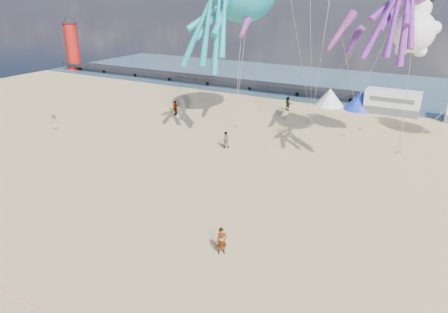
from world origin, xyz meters
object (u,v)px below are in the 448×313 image
at_px(sandbag_a, 235,126).
at_px(sandbag_c, 399,152).
at_px(lighthouse, 72,47).
at_px(sandbag_e, 311,123).
at_px(beachgoer_3, 175,108).
at_px(beachgoer_0, 54,122).
at_px(sandbag_b, 342,135).
at_px(windsock_right, 354,41).
at_px(windsock_mid, 341,31).
at_px(tent_white, 330,97).
at_px(beachgoer_4, 288,104).
at_px(beachgoer_7, 225,140).
at_px(sandbag_d, 360,130).
at_px(windsock_left, 246,23).
at_px(standing_person, 222,241).
at_px(motorhome_0, 392,102).
at_px(tent_blue, 360,101).
at_px(kite_panda, 414,32).

distance_m(sandbag_a, sandbag_c, 17.68).
bearing_deg(lighthouse, sandbag_e, -13.74).
relative_size(beachgoer_3, sandbag_c, 3.69).
height_order(beachgoer_0, sandbag_c, beachgoer_0).
height_order(sandbag_b, windsock_right, windsock_right).
distance_m(sandbag_e, windsock_mid, 12.65).
bearing_deg(beachgoer_0, sandbag_a, -4.38).
bearing_deg(sandbag_e, tent_white, 92.76).
bearing_deg(lighthouse, beachgoer_3, -25.26).
relative_size(beachgoer_4, beachgoer_7, 1.11).
relative_size(sandbag_c, windsock_mid, 0.08).
relative_size(beachgoer_3, sandbag_d, 3.69).
bearing_deg(beachgoer_4, windsock_left, 121.21).
xyz_separation_m(beachgoer_3, sandbag_b, (20.55, 2.00, -0.81)).
distance_m(standing_person, windsock_left, 25.18).
bearing_deg(tent_white, motorhome_0, 0.00).
bearing_deg(tent_blue, sandbag_d, -77.11).
xyz_separation_m(motorhome_0, sandbag_a, (-14.86, -14.88, -1.39)).
relative_size(sandbag_c, sandbag_d, 1.00).
distance_m(tent_white, standing_person, 36.97).
height_order(windsock_left, windsock_right, windsock_left).
xyz_separation_m(sandbag_a, sandbag_c, (17.67, 0.42, 0.00)).
height_order(beachgoer_3, sandbag_c, beachgoer_3).
relative_size(tent_blue, sandbag_a, 8.00).
relative_size(motorhome_0, sandbag_a, 13.20).
bearing_deg(beachgoer_4, standing_person, 140.91).
bearing_deg(windsock_left, motorhome_0, 33.78).
distance_m(sandbag_d, kite_panda, 12.47).
bearing_deg(kite_panda, lighthouse, 156.64).
bearing_deg(sandbag_b, sandbag_a, -166.20).
height_order(kite_panda, windsock_mid, windsock_mid).
bearing_deg(tent_white, beachgoer_4, -128.78).
bearing_deg(tent_blue, standing_person, -90.43).
height_order(beachgoer_7, sandbag_d, beachgoer_7).
xyz_separation_m(beachgoer_3, windsock_right, (20.86, 0.66, 9.11)).
height_order(beachgoer_0, windsock_mid, windsock_mid).
bearing_deg(beachgoer_7, standing_person, 82.79).
height_order(standing_person, sandbag_d, standing_person).
xyz_separation_m(lighthouse, sandbag_a, (47.14, -18.88, -4.39)).
height_order(sandbag_b, sandbag_c, same).
bearing_deg(tent_blue, beachgoer_0, -138.54).
distance_m(beachgoer_7, kite_panda, 19.67).
bearing_deg(beachgoer_3, tent_white, 131.94).
bearing_deg(sandbag_d, windsock_right, -103.25).
xyz_separation_m(beachgoer_0, windsock_right, (29.66, 11.89, 9.25)).
bearing_deg(lighthouse, standing_person, -35.24).
height_order(motorhome_0, sandbag_b, motorhome_0).
distance_m(sandbag_a, windsock_right, 15.60).
bearing_deg(tent_blue, tent_white, 180.00).
xyz_separation_m(beachgoer_3, beachgoer_4, (11.70, 8.93, 0.02)).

